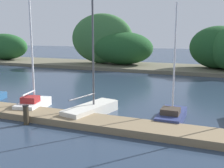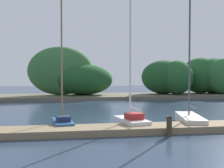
% 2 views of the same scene
% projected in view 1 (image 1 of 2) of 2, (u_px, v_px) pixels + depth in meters
% --- Properties ---
extents(dock_pier, '(23.57, 1.80, 0.35)m').
position_uv_depth(dock_pier, '(46.00, 116.00, 14.97)').
color(dock_pier, '#847051').
rests_on(dock_pier, ground).
extents(far_shore, '(55.58, 8.14, 7.07)m').
position_uv_depth(far_shore, '(184.00, 49.00, 33.39)').
color(far_shore, '#66604C').
rests_on(far_shore, ground).
extents(sailboat_2, '(1.74, 3.05, 7.99)m').
position_uv_depth(sailboat_2, '(34.00, 102.00, 16.72)').
color(sailboat_2, white).
rests_on(sailboat_2, ground).
extents(sailboat_3, '(2.00, 4.09, 8.35)m').
position_uv_depth(sailboat_3, '(93.00, 108.00, 15.64)').
color(sailboat_3, silver).
rests_on(sailboat_3, ground).
extents(sailboat_4, '(1.24, 3.12, 6.09)m').
position_uv_depth(sailboat_4, '(172.00, 114.00, 14.69)').
color(sailboat_4, navy).
rests_on(sailboat_4, ground).
extents(mooring_piling_1, '(0.32, 0.32, 1.00)m').
position_uv_depth(mooring_piling_1, '(26.00, 115.00, 13.98)').
color(mooring_piling_1, '#3D3323').
rests_on(mooring_piling_1, ground).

